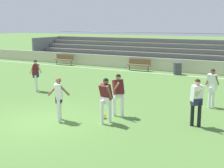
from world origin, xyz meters
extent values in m
plane|color=#517A38|center=(0.00, 0.00, 0.00)|extent=(160.00, 160.00, 0.00)
cube|color=white|center=(0.00, 12.78, 0.00)|extent=(44.00, 0.12, 0.01)
cube|color=beige|center=(0.00, 14.12, 0.48)|extent=(48.00, 0.16, 0.97)
cube|color=#897051|center=(-2.33, 15.04, 0.36)|extent=(23.79, 0.36, 0.08)
cube|color=slate|center=(-2.33, 14.84, 0.18)|extent=(23.79, 0.04, 0.36)
cube|color=#897051|center=(-2.33, 15.84, 0.72)|extent=(23.79, 0.36, 0.08)
cube|color=slate|center=(-2.33, 15.64, 0.54)|extent=(23.79, 0.04, 0.36)
cube|color=#897051|center=(-2.33, 16.64, 1.08)|extent=(23.79, 0.36, 0.08)
cube|color=slate|center=(-2.33, 16.44, 0.90)|extent=(23.79, 0.04, 0.36)
cube|color=#897051|center=(-2.33, 17.44, 1.44)|extent=(23.79, 0.36, 0.08)
cube|color=slate|center=(-2.33, 17.24, 1.26)|extent=(23.79, 0.04, 0.36)
cube|color=#897051|center=(-2.33, 18.24, 1.80)|extent=(23.79, 0.36, 0.08)
cube|color=slate|center=(-2.33, 18.04, 1.62)|extent=(23.79, 0.04, 0.36)
cube|color=#897051|center=(-2.33, 19.04, 2.16)|extent=(23.79, 0.36, 0.08)
cube|color=slate|center=(-2.33, 18.84, 1.98)|extent=(23.79, 0.04, 0.36)
cube|color=slate|center=(-14.13, 17.04, 1.08)|extent=(0.20, 4.36, 2.16)
cylinder|color=slate|center=(-2.33, 19.29, 2.71)|extent=(23.79, 0.06, 0.06)
cube|color=brown|center=(-9.20, 13.30, 0.45)|extent=(1.80, 0.40, 0.06)
cube|color=brown|center=(-9.20, 13.48, 0.70)|extent=(1.80, 0.05, 0.40)
cylinder|color=#47474C|center=(-9.98, 13.30, 0.23)|extent=(0.07, 0.07, 0.45)
cylinder|color=#47474C|center=(-8.42, 13.30, 0.23)|extent=(0.07, 0.07, 0.45)
cube|color=brown|center=(-2.09, 13.30, 0.45)|extent=(1.80, 0.40, 0.06)
cube|color=brown|center=(-2.09, 13.48, 0.70)|extent=(1.80, 0.05, 0.40)
cylinder|color=#47474C|center=(-2.87, 13.30, 0.23)|extent=(0.07, 0.07, 0.45)
cylinder|color=#47474C|center=(-1.31, 13.30, 0.23)|extent=(0.07, 0.07, 0.45)
cylinder|color=#3D424C|center=(1.03, 13.01, 0.42)|extent=(0.59, 0.59, 0.84)
cylinder|color=white|center=(2.19, 1.18, 0.44)|extent=(0.13, 0.13, 0.88)
cylinder|color=white|center=(2.07, 0.85, 0.44)|extent=(0.13, 0.13, 0.88)
cube|color=white|center=(2.13, 1.02, 0.86)|extent=(0.38, 0.25, 0.24)
cube|color=#56191E|center=(2.13, 1.02, 1.16)|extent=(0.41, 0.41, 0.60)
cylinder|color=brown|center=(2.32, 0.92, 1.20)|extent=(0.10, 0.30, 0.50)
cylinder|color=brown|center=(1.94, 1.12, 1.20)|extent=(0.10, 0.30, 0.50)
sphere|color=brown|center=(2.13, 1.02, 1.54)|extent=(0.21, 0.21, 0.21)
sphere|color=black|center=(2.13, 1.02, 1.56)|extent=(0.20, 0.20, 0.20)
cylinder|color=white|center=(1.95, 1.97, 0.44)|extent=(0.13, 0.13, 0.88)
cylinder|color=white|center=(2.28, 2.03, 0.44)|extent=(0.13, 0.13, 0.88)
cube|color=white|center=(2.11, 2.00, 0.86)|extent=(0.39, 0.42, 0.24)
cube|color=#56191E|center=(2.11, 2.00, 1.16)|extent=(0.51, 0.51, 0.60)
cylinder|color=#A87A5B|center=(2.09, 2.21, 1.20)|extent=(0.38, 0.30, 0.43)
cylinder|color=#A87A5B|center=(2.13, 1.79, 1.20)|extent=(0.38, 0.30, 0.43)
sphere|color=#A87A5B|center=(2.11, 2.00, 1.55)|extent=(0.21, 0.21, 0.21)
sphere|color=black|center=(2.11, 2.00, 1.57)|extent=(0.20, 0.20, 0.20)
cylinder|color=white|center=(-3.79, 3.87, 0.44)|extent=(0.13, 0.13, 0.89)
cylinder|color=white|center=(-3.98, 4.11, 0.44)|extent=(0.13, 0.13, 0.89)
cube|color=#232847|center=(-3.88, 3.99, 0.87)|extent=(0.34, 0.42, 0.24)
cube|color=#56191E|center=(-3.88, 3.99, 1.17)|extent=(0.41, 0.46, 0.58)
cylinder|color=beige|center=(-4.03, 3.86, 1.20)|extent=(0.28, 0.17, 0.51)
cylinder|color=beige|center=(-3.73, 4.13, 1.20)|extent=(0.28, 0.17, 0.51)
sphere|color=beige|center=(-3.88, 3.99, 1.55)|extent=(0.21, 0.21, 0.21)
sphere|color=black|center=(-3.88, 3.99, 1.57)|extent=(0.20, 0.20, 0.20)
cylinder|color=black|center=(5.19, 2.24, 0.46)|extent=(0.13, 0.13, 0.91)
cylinder|color=black|center=(4.95, 2.23, 0.46)|extent=(0.13, 0.13, 0.91)
cube|color=#232847|center=(5.07, 2.23, 0.89)|extent=(0.40, 0.42, 0.24)
cube|color=white|center=(5.07, 2.23, 1.19)|extent=(0.46, 0.47, 0.58)
cylinder|color=#D6A884|center=(5.14, 2.05, 1.23)|extent=(0.36, 0.33, 0.43)
cylinder|color=#D6A884|center=(5.00, 2.41, 1.23)|extent=(0.36, 0.33, 0.43)
sphere|color=#D6A884|center=(5.07, 2.23, 1.58)|extent=(0.21, 0.21, 0.21)
sphere|color=black|center=(5.07, 2.23, 1.60)|extent=(0.20, 0.20, 0.20)
cylinder|color=white|center=(0.39, 0.57, 0.42)|extent=(0.13, 0.13, 0.85)
cylinder|color=white|center=(0.56, 0.29, 0.42)|extent=(0.13, 0.13, 0.85)
cube|color=black|center=(0.47, 0.43, 0.83)|extent=(0.38, 0.42, 0.24)
cube|color=white|center=(0.47, 0.43, 1.13)|extent=(0.44, 0.47, 0.58)
cylinder|color=brown|center=(0.66, 0.53, 1.17)|extent=(0.39, 0.28, 0.43)
cylinder|color=brown|center=(0.29, 0.33, 1.17)|extent=(0.39, 0.28, 0.43)
sphere|color=brown|center=(0.47, 0.43, 1.51)|extent=(0.21, 0.21, 0.21)
sphere|color=brown|center=(0.47, 0.43, 1.53)|extent=(0.20, 0.20, 0.20)
cylinder|color=white|center=(5.05, 5.18, 0.45)|extent=(0.13, 0.13, 0.90)
cylinder|color=white|center=(4.96, 4.96, 0.45)|extent=(0.13, 0.13, 0.90)
cube|color=white|center=(5.00, 5.07, 0.88)|extent=(0.41, 0.31, 0.24)
cube|color=white|center=(5.00, 5.07, 1.18)|extent=(0.45, 0.38, 0.58)
cylinder|color=brown|center=(5.20, 5.06, 1.22)|extent=(0.17, 0.37, 0.47)
cylinder|color=brown|center=(4.81, 5.08, 1.22)|extent=(0.17, 0.37, 0.47)
sphere|color=brown|center=(5.00, 5.07, 1.57)|extent=(0.21, 0.21, 0.21)
sphere|color=black|center=(5.00, 5.07, 1.59)|extent=(0.20, 0.20, 0.20)
sphere|color=yellow|center=(1.76, 1.46, 0.11)|extent=(0.22, 0.22, 0.22)
camera|label=1|loc=(7.64, -8.50, 3.58)|focal=50.60mm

